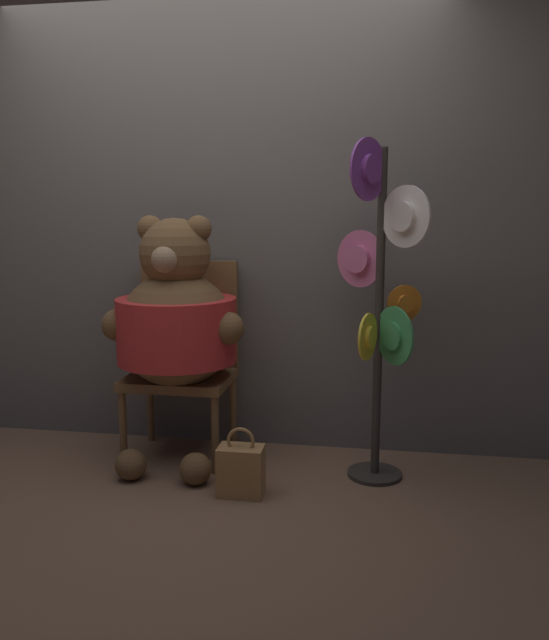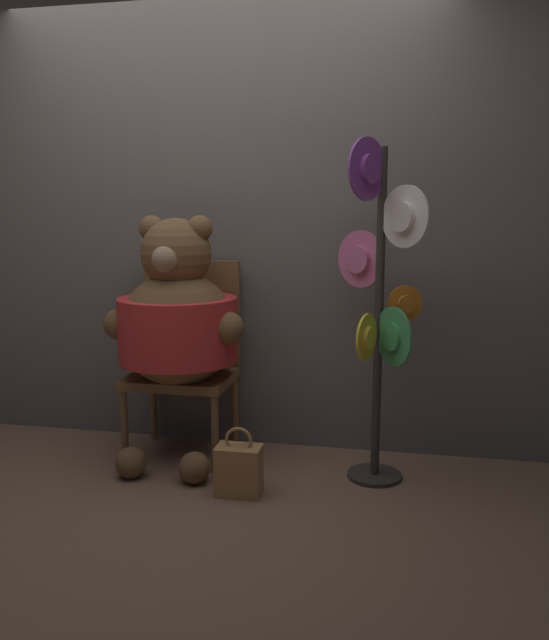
{
  "view_description": "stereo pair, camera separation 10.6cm",
  "coord_description": "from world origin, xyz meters",
  "px_view_note": "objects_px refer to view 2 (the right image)",
  "views": [
    {
      "loc": [
        0.89,
        -2.82,
        1.33
      ],
      "look_at": [
        0.38,
        0.29,
        0.8
      ],
      "focal_mm": 35.0,
      "sensor_mm": 36.0,
      "label": 1
    },
    {
      "loc": [
        0.99,
        -2.8,
        1.33
      ],
      "look_at": [
        0.38,
        0.29,
        0.8
      ],
      "focal_mm": 35.0,
      "sensor_mm": 36.0,
      "label": 2
    }
  ],
  "objects_px": {
    "hat_display_rack": "(380,294)",
    "teddy_bear": "(177,322)",
    "chair": "(186,353)",
    "handbag_on_ground": "(239,469)"
  },
  "relations": [
    {
      "from": "chair",
      "to": "hat_display_rack",
      "type": "relative_size",
      "value": 0.64
    },
    {
      "from": "hat_display_rack",
      "to": "teddy_bear",
      "type": "bearing_deg",
      "value": 176.48
    },
    {
      "from": "chair",
      "to": "hat_display_rack",
      "type": "bearing_deg",
      "value": -12.5
    },
    {
      "from": "chair",
      "to": "handbag_on_ground",
      "type": "bearing_deg",
      "value": -50.31
    },
    {
      "from": "teddy_bear",
      "to": "handbag_on_ground",
      "type": "relative_size",
      "value": 3.93
    },
    {
      "from": "teddy_bear",
      "to": "hat_display_rack",
      "type": "bearing_deg",
      "value": -3.52
    },
    {
      "from": "teddy_bear",
      "to": "handbag_on_ground",
      "type": "xyz_separation_m",
      "value": [
        0.42,
        -0.35,
        -0.65
      ]
    },
    {
      "from": "hat_display_rack",
      "to": "handbag_on_ground",
      "type": "xyz_separation_m",
      "value": [
        -0.64,
        -0.29,
        -0.83
      ]
    },
    {
      "from": "hat_display_rack",
      "to": "handbag_on_ground",
      "type": "distance_m",
      "value": 1.09
    },
    {
      "from": "handbag_on_ground",
      "to": "hat_display_rack",
      "type": "bearing_deg",
      "value": 24.3
    }
  ]
}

